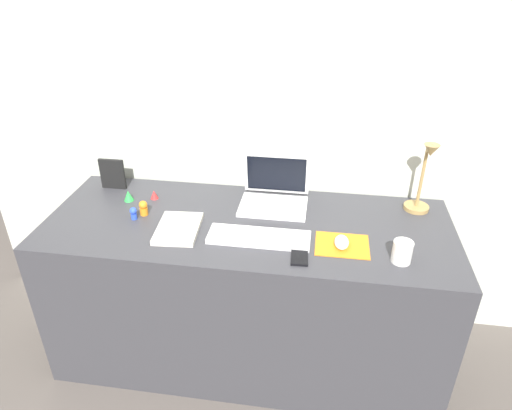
{
  "coord_description": "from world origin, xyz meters",
  "views": [
    {
      "loc": [
        0.29,
        -1.64,
        1.77
      ],
      "look_at": [
        0.04,
        0.0,
        0.83
      ],
      "focal_mm": 32.31,
      "sensor_mm": 36.0,
      "label": 1
    }
  ],
  "objects_px": {
    "toy_figurine_red": "(154,195)",
    "toy_figurine_orange": "(143,208)",
    "keyboard": "(259,237)",
    "desk_lamp": "(423,180)",
    "toy_figurine_blue": "(134,213)",
    "mouse": "(342,242)",
    "picture_frame": "(113,174)",
    "coffee_mug": "(402,252)",
    "notebook_pad": "(178,228)",
    "toy_figurine_green": "(128,196)",
    "cell_phone": "(299,255)",
    "laptop": "(275,192)"
  },
  "relations": [
    {
      "from": "picture_frame",
      "to": "cell_phone",
      "type": "bearing_deg",
      "value": -24.91
    },
    {
      "from": "keyboard",
      "to": "coffee_mug",
      "type": "distance_m",
      "value": 0.55
    },
    {
      "from": "toy_figurine_red",
      "to": "toy_figurine_blue",
      "type": "distance_m",
      "value": 0.19
    },
    {
      "from": "toy_figurine_blue",
      "to": "picture_frame",
      "type": "bearing_deg",
      "value": 127.8
    },
    {
      "from": "desk_lamp",
      "to": "toy_figurine_blue",
      "type": "xyz_separation_m",
      "value": [
        -1.22,
        -0.24,
        -0.13
      ]
    },
    {
      "from": "toy_figurine_red",
      "to": "toy_figurine_orange",
      "type": "bearing_deg",
      "value": -88.01
    },
    {
      "from": "cell_phone",
      "to": "desk_lamp",
      "type": "height_order",
      "value": "desk_lamp"
    },
    {
      "from": "coffee_mug",
      "to": "toy_figurine_blue",
      "type": "height_order",
      "value": "coffee_mug"
    },
    {
      "from": "picture_frame",
      "to": "toy_figurine_green",
      "type": "relative_size",
      "value": 3.02
    },
    {
      "from": "coffee_mug",
      "to": "toy_figurine_orange",
      "type": "relative_size",
      "value": 1.28
    },
    {
      "from": "cell_phone",
      "to": "picture_frame",
      "type": "xyz_separation_m",
      "value": [
        -0.93,
        0.43,
        0.07
      ]
    },
    {
      "from": "toy_figurine_blue",
      "to": "toy_figurine_orange",
      "type": "bearing_deg",
      "value": 52.43
    },
    {
      "from": "keyboard",
      "to": "mouse",
      "type": "relative_size",
      "value": 4.27
    },
    {
      "from": "laptop",
      "to": "keyboard",
      "type": "bearing_deg",
      "value": -94.75
    },
    {
      "from": "toy_figurine_red",
      "to": "toy_figurine_orange",
      "type": "xyz_separation_m",
      "value": [
        0.01,
        -0.15,
        0.01
      ]
    },
    {
      "from": "coffee_mug",
      "to": "toy_figurine_blue",
      "type": "distance_m",
      "value": 1.11
    },
    {
      "from": "toy_figurine_green",
      "to": "toy_figurine_orange",
      "type": "xyz_separation_m",
      "value": [
        0.12,
        -0.12,
        0.01
      ]
    },
    {
      "from": "keyboard",
      "to": "notebook_pad",
      "type": "xyz_separation_m",
      "value": [
        -0.34,
        0.02,
        0.0
      ]
    },
    {
      "from": "cell_phone",
      "to": "notebook_pad",
      "type": "relative_size",
      "value": 0.53
    },
    {
      "from": "laptop",
      "to": "notebook_pad",
      "type": "bearing_deg",
      "value": -140.81
    },
    {
      "from": "keyboard",
      "to": "desk_lamp",
      "type": "relative_size",
      "value": 1.21
    },
    {
      "from": "laptop",
      "to": "cell_phone",
      "type": "relative_size",
      "value": 2.34
    },
    {
      "from": "laptop",
      "to": "mouse",
      "type": "xyz_separation_m",
      "value": [
        0.3,
        -0.32,
        -0.03
      ]
    },
    {
      "from": "laptop",
      "to": "toy_figurine_green",
      "type": "distance_m",
      "value": 0.67
    },
    {
      "from": "keyboard",
      "to": "desk_lamp",
      "type": "xyz_separation_m",
      "value": [
        0.66,
        0.32,
        0.15
      ]
    },
    {
      "from": "keyboard",
      "to": "picture_frame",
      "type": "distance_m",
      "value": 0.84
    },
    {
      "from": "toy_figurine_blue",
      "to": "toy_figurine_orange",
      "type": "height_order",
      "value": "toy_figurine_orange"
    },
    {
      "from": "mouse",
      "to": "cell_phone",
      "type": "bearing_deg",
      "value": -150.57
    },
    {
      "from": "desk_lamp",
      "to": "coffee_mug",
      "type": "height_order",
      "value": "desk_lamp"
    },
    {
      "from": "coffee_mug",
      "to": "toy_figurine_blue",
      "type": "xyz_separation_m",
      "value": [
        -1.1,
        0.14,
        -0.01
      ]
    },
    {
      "from": "mouse",
      "to": "picture_frame",
      "type": "distance_m",
      "value": 1.14
    },
    {
      "from": "keyboard",
      "to": "notebook_pad",
      "type": "height_order",
      "value": "same"
    },
    {
      "from": "desk_lamp",
      "to": "coffee_mug",
      "type": "distance_m",
      "value": 0.42
    },
    {
      "from": "cell_phone",
      "to": "coffee_mug",
      "type": "xyz_separation_m",
      "value": [
        0.38,
        0.02,
        0.04
      ]
    },
    {
      "from": "coffee_mug",
      "to": "toy_figurine_red",
      "type": "bearing_deg",
      "value": 162.81
    },
    {
      "from": "toy_figurine_orange",
      "to": "coffee_mug",
      "type": "bearing_deg",
      "value": -9.63
    },
    {
      "from": "cell_phone",
      "to": "toy_figurine_orange",
      "type": "xyz_separation_m",
      "value": [
        -0.7,
        0.21,
        0.03
      ]
    },
    {
      "from": "laptop",
      "to": "keyboard",
      "type": "distance_m",
      "value": 0.32
    },
    {
      "from": "coffee_mug",
      "to": "picture_frame",
      "type": "bearing_deg",
      "value": 162.69
    },
    {
      "from": "cell_phone",
      "to": "toy_figurine_red",
      "type": "bearing_deg",
      "value": 149.84
    },
    {
      "from": "picture_frame",
      "to": "desk_lamp",
      "type": "bearing_deg",
      "value": -0.82
    },
    {
      "from": "mouse",
      "to": "coffee_mug",
      "type": "relative_size",
      "value": 1.12
    },
    {
      "from": "mouse",
      "to": "cell_phone",
      "type": "relative_size",
      "value": 0.75
    },
    {
      "from": "keyboard",
      "to": "cell_phone",
      "type": "xyz_separation_m",
      "value": [
        0.17,
        -0.09,
        -0.01
      ]
    },
    {
      "from": "laptop",
      "to": "mouse",
      "type": "distance_m",
      "value": 0.44
    },
    {
      "from": "desk_lamp",
      "to": "toy_figurine_green",
      "type": "height_order",
      "value": "desk_lamp"
    },
    {
      "from": "laptop",
      "to": "toy_figurine_orange",
      "type": "relative_size",
      "value": 4.48
    },
    {
      "from": "notebook_pad",
      "to": "coffee_mug",
      "type": "distance_m",
      "value": 0.89
    },
    {
      "from": "toy_figurine_orange",
      "to": "desk_lamp",
      "type": "bearing_deg",
      "value": 9.77
    },
    {
      "from": "toy_figurine_red",
      "to": "toy_figurine_blue",
      "type": "height_order",
      "value": "toy_figurine_blue"
    }
  ]
}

